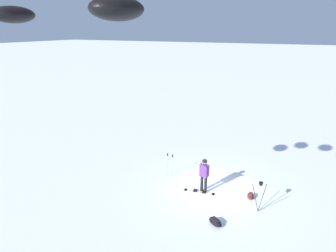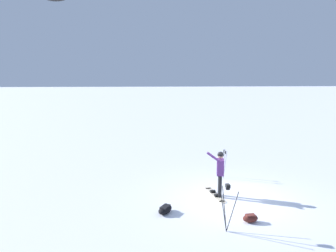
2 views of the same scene
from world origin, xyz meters
name	(u,v)px [view 1 (image 1 of 2)]	position (x,y,z in m)	size (l,w,h in m)	color
ground_plane	(213,189)	(0.00, 0.00, 0.00)	(300.00, 300.00, 0.00)	white
snowboarder	(204,172)	(-0.46, 0.37, 1.09)	(0.74, 0.46, 1.80)	black
snowboard	(199,192)	(-0.59, 0.53, 0.02)	(0.49, 1.74, 0.10)	beige
gear_bag_large	(215,222)	(-2.67, -0.93, 0.14)	(0.67, 0.76, 0.26)	black
camera_tripod	(260,191)	(-0.96, -2.37, 1.04)	(0.56, 0.58, 1.47)	#262628
gear_bag_small	(250,196)	(-0.04, -1.84, 0.14)	(0.52, 0.35, 0.26)	#4C1E19
ski_poles	(170,162)	(0.35, 2.61, 0.83)	(0.17, 0.37, 1.27)	gray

